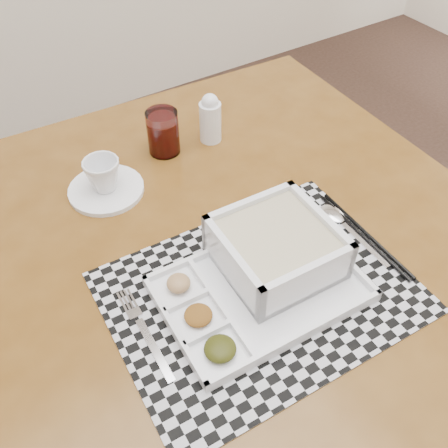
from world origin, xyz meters
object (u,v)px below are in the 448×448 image
(dining_table, at_px, (220,269))
(cup, at_px, (103,175))
(serving_tray, at_px, (270,261))
(juice_glass, at_px, (163,134))
(creamer_bottle, at_px, (210,119))

(dining_table, distance_m, cup, 0.29)
(dining_table, bearing_deg, cup, 116.83)
(serving_tray, height_order, juice_glass, juice_glass)
(serving_tray, xyz_separation_m, juice_glass, (0.01, 0.40, 0.01))
(cup, distance_m, creamer_bottle, 0.27)
(serving_tray, xyz_separation_m, creamer_bottle, (0.12, 0.38, 0.02))
(cup, xyz_separation_m, creamer_bottle, (0.27, 0.04, 0.01))
(serving_tray, height_order, creamer_bottle, creamer_bottle)
(cup, bearing_deg, juice_glass, 28.78)
(juice_glass, xyz_separation_m, creamer_bottle, (0.11, -0.02, 0.01))
(serving_tray, bearing_deg, creamer_bottle, 72.79)
(juice_glass, distance_m, creamer_bottle, 0.11)
(cup, xyz_separation_m, juice_glass, (0.16, 0.06, 0.00))
(dining_table, xyz_separation_m, juice_glass, (0.04, 0.29, 0.12))
(dining_table, distance_m, juice_glass, 0.32)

